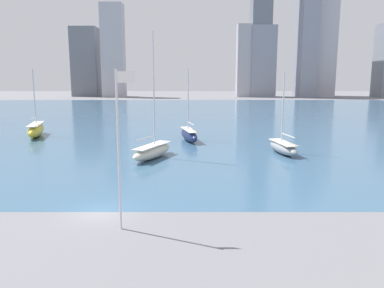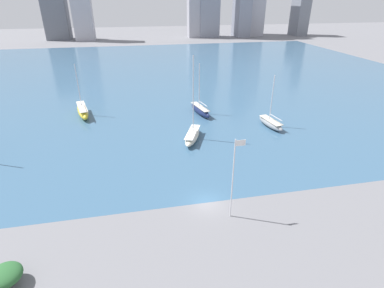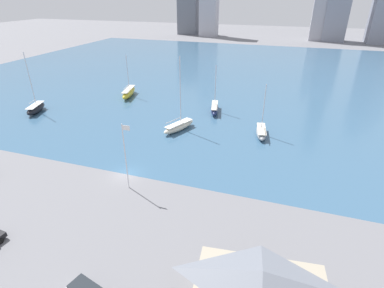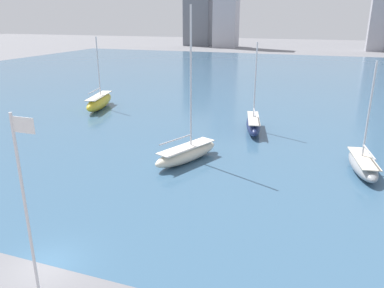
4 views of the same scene
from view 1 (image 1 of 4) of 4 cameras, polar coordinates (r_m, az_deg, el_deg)
name	(u,v)px [view 1 (image 1 of 4)]	position (r m, az deg, el deg)	size (l,w,h in m)	color
ground_plane	(100,212)	(29.05, -13.90, -10.04)	(500.00, 500.00, 0.00)	slate
harbor_water	(166,116)	(97.19, -4.03, 4.26)	(180.00, 140.00, 0.00)	#385B7A
flag_pole	(120,144)	(24.16, -10.97, -0.06)	(1.24, 0.14, 10.38)	silver
distant_city_skyline	(259,48)	(200.57, 10.12, 14.26)	(163.92, 23.20, 72.13)	slate
sailboat_yellow	(36,130)	(68.31, -22.64, 2.01)	(4.26, 10.17, 11.27)	yellow
sailboat_navy	(189,135)	(58.87, -0.41, 1.45)	(3.64, 8.93, 11.23)	#19234C
sailboat_cream	(153,151)	(46.38, -6.02, -1.00)	(5.23, 8.75, 15.28)	beige
sailboat_gray	(283,147)	(50.43, 13.76, -0.47)	(3.22, 7.82, 10.51)	gray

